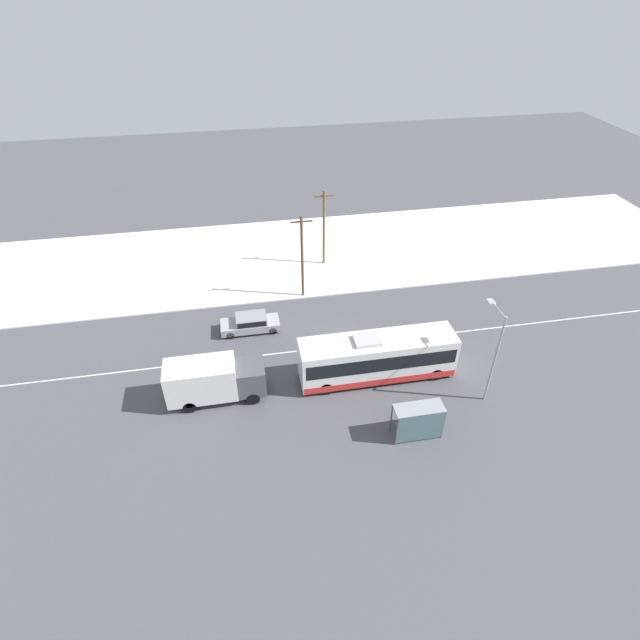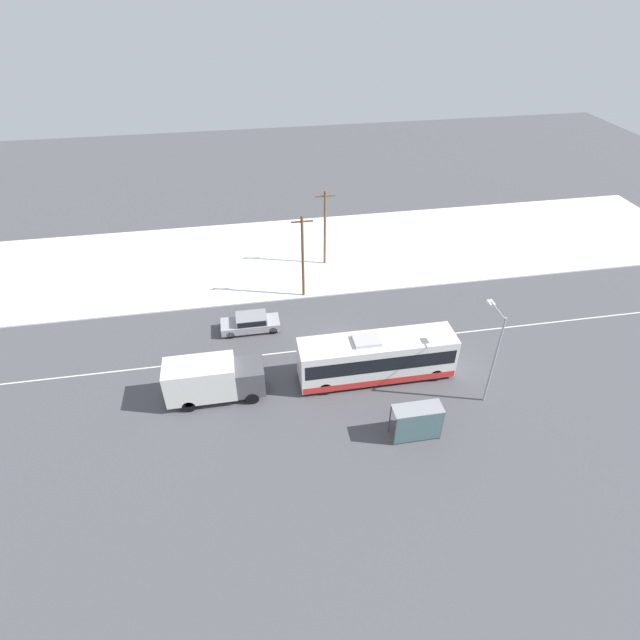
# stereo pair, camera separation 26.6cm
# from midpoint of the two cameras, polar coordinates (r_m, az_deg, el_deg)

# --- Properties ---
(ground_plane) EXTENTS (120.00, 120.00, 0.00)m
(ground_plane) POSITION_cam_midpoint_polar(r_m,az_deg,el_deg) (38.58, 2.32, -2.97)
(ground_plane) COLOR #4C4C51
(snow_lot) EXTENTS (80.00, 15.77, 0.12)m
(snow_lot) POSITION_cam_midpoint_polar(r_m,az_deg,el_deg) (50.69, -1.30, 7.67)
(snow_lot) COLOR white
(snow_lot) RESTS_ON ground_plane
(lane_marking_center) EXTENTS (60.00, 0.12, 0.00)m
(lane_marking_center) POSITION_cam_midpoint_polar(r_m,az_deg,el_deg) (38.58, 2.32, -2.97)
(lane_marking_center) COLOR silver
(lane_marking_center) RESTS_ON ground_plane
(city_bus) EXTENTS (10.91, 2.57, 3.52)m
(city_bus) POSITION_cam_midpoint_polar(r_m,az_deg,el_deg) (35.09, 6.33, -4.28)
(city_bus) COLOR white
(city_bus) RESTS_ON ground_plane
(box_truck) EXTENTS (6.50, 2.30, 3.05)m
(box_truck) POSITION_cam_midpoint_polar(r_m,az_deg,el_deg) (34.06, -12.32, -6.65)
(box_truck) COLOR silver
(box_truck) RESTS_ON ground_plane
(sedan_car) EXTENTS (4.64, 1.80, 1.39)m
(sedan_car) POSITION_cam_midpoint_polar(r_m,az_deg,el_deg) (40.05, -8.12, -0.28)
(sedan_car) COLOR #9E9EA3
(sedan_car) RESTS_ON ground_plane
(pedestrian_at_stop) EXTENTS (0.60, 0.27, 1.68)m
(pedestrian_at_stop) POSITION_cam_midpoint_polar(r_m,az_deg,el_deg) (32.70, 11.20, -10.31)
(pedestrian_at_stop) COLOR #23232D
(pedestrian_at_stop) RESTS_ON ground_plane
(bus_shelter) EXTENTS (3.06, 1.20, 2.40)m
(bus_shelter) POSITION_cam_midpoint_polar(r_m,az_deg,el_deg) (31.39, 11.07, -11.07)
(bus_shelter) COLOR gray
(bus_shelter) RESTS_ON ground_plane
(streetlamp) EXTENTS (0.36, 2.28, 6.92)m
(streetlamp) POSITION_cam_midpoint_polar(r_m,az_deg,el_deg) (33.56, 19.07, -2.74)
(streetlamp) COLOR #9EA3A8
(streetlamp) RESTS_ON ground_plane
(utility_pole_roadside) EXTENTS (1.80, 0.24, 7.65)m
(utility_pole_roadside) POSITION_cam_midpoint_polar(r_m,az_deg,el_deg) (42.05, -2.23, 7.30)
(utility_pole_roadside) COLOR brown
(utility_pole_roadside) RESTS_ON ground_plane
(utility_pole_snowlot) EXTENTS (1.80, 0.24, 7.45)m
(utility_pole_snowlot) POSITION_cam_midpoint_polar(r_m,az_deg,el_deg) (47.07, 0.28, 10.56)
(utility_pole_snowlot) COLOR brown
(utility_pole_snowlot) RESTS_ON ground_plane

